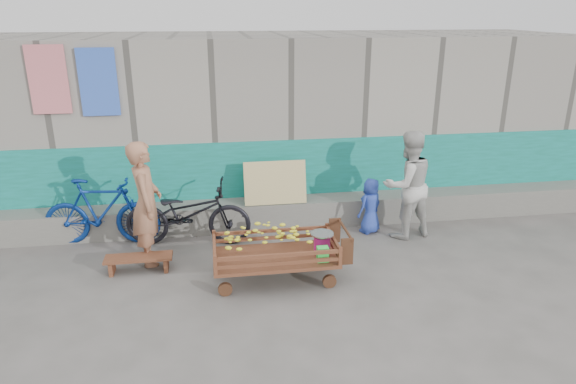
{
  "coord_description": "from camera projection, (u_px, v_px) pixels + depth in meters",
  "views": [
    {
      "loc": [
        -0.68,
        -5.52,
        3.43
      ],
      "look_at": [
        0.35,
        1.2,
        1.0
      ],
      "focal_mm": 32.0,
      "sensor_mm": 36.0,
      "label": 1
    }
  ],
  "objects": [
    {
      "name": "vendor_man",
      "position": [
        146.0,
        203.0,
        7.11
      ],
      "size": [
        0.47,
        0.67,
        1.77
      ],
      "primitive_type": "imported",
      "rotation": [
        0.0,
        0.0,
        1.64
      ],
      "color": "#A26A4D",
      "rests_on": "ground"
    },
    {
      "name": "banana_cart",
      "position": [
        273.0,
        246.0,
        6.7
      ],
      "size": [
        1.77,
        0.81,
        0.76
      ],
      "color": "#4F2617",
      "rests_on": "ground"
    },
    {
      "name": "child",
      "position": [
        370.0,
        206.0,
        8.21
      ],
      "size": [
        0.53,
        0.47,
        0.91
      ],
      "primitive_type": "imported",
      "rotation": [
        0.0,
        0.0,
        3.66
      ],
      "color": "#2841AB",
      "rests_on": "ground"
    },
    {
      "name": "bench",
      "position": [
        139.0,
        260.0,
        7.06
      ],
      "size": [
        0.91,
        0.27,
        0.23
      ],
      "color": "#4F2617",
      "rests_on": "ground"
    },
    {
      "name": "woman",
      "position": [
        407.0,
        185.0,
        7.96
      ],
      "size": [
        0.95,
        0.82,
        1.71
      ],
      "primitive_type": "imported",
      "rotation": [
        0.0,
        0.0,
        3.36
      ],
      "color": "beige",
      "rests_on": "ground"
    },
    {
      "name": "bicycle_blue",
      "position": [
        102.0,
        212.0,
        7.78
      ],
      "size": [
        1.8,
        0.7,
        1.05
      ],
      "primitive_type": "imported",
      "rotation": [
        0.0,
        0.0,
        1.45
      ],
      "color": "navy",
      "rests_on": "ground"
    },
    {
      "name": "bicycle_dark",
      "position": [
        188.0,
        214.0,
        7.79
      ],
      "size": [
        1.98,
        0.92,
        1.0
      ],
      "primitive_type": "imported",
      "rotation": [
        0.0,
        0.0,
        1.43
      ],
      "color": "black",
      "rests_on": "ground"
    },
    {
      "name": "ground",
      "position": [
        275.0,
        301.0,
        6.39
      ],
      "size": [
        80.0,
        80.0,
        0.0
      ],
      "primitive_type": "plane",
      "color": "#504E49",
      "rests_on": "ground"
    },
    {
      "name": "building_wall",
      "position": [
        247.0,
        119.0,
        9.66
      ],
      "size": [
        12.0,
        3.5,
        3.0
      ],
      "color": "gray",
      "rests_on": "ground"
    }
  ]
}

